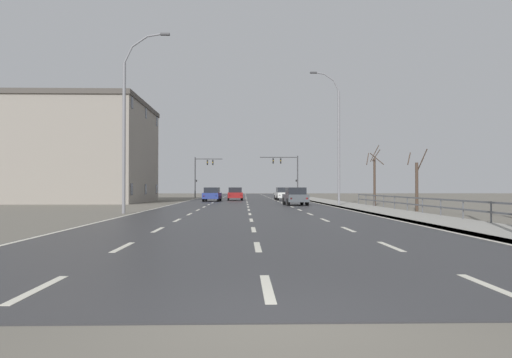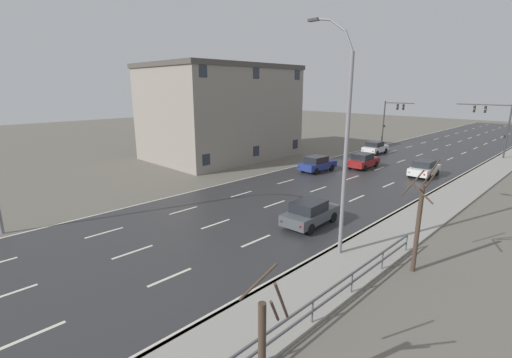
% 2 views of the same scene
% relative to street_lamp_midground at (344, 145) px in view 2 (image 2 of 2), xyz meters
% --- Properties ---
extents(ground_plane, '(160.00, 160.00, 0.12)m').
position_rel_street_lamp_midground_xyz_m(ground_plane, '(-7.45, 11.80, -5.59)').
color(ground_plane, '#666056').
extents(road_asphalt_strip, '(14.00, 120.00, 0.03)m').
position_rel_street_lamp_midground_xyz_m(road_asphalt_strip, '(-7.45, 23.79, -5.52)').
color(road_asphalt_strip, '#303033').
rests_on(road_asphalt_strip, ground).
extents(sidewalk_right, '(3.00, 120.00, 0.12)m').
position_rel_street_lamp_midground_xyz_m(sidewalk_right, '(0.98, 23.80, -5.47)').
color(sidewalk_right, gray).
rests_on(sidewalk_right, ground).
extents(street_lamp_midground, '(2.50, 0.24, 11.29)m').
position_rel_street_lamp_midground_xyz_m(street_lamp_midground, '(0.00, 0.00, 0.00)').
color(street_lamp_midground, slate).
rests_on(street_lamp_midground, ground).
extents(traffic_signal_right, '(5.85, 0.36, 6.43)m').
position_rel_street_lamp_midground_xyz_m(traffic_signal_right, '(-0.98, 35.05, -1.08)').
color(traffic_signal_right, '#38383A').
rests_on(traffic_signal_right, ground).
extents(traffic_signal_left, '(4.31, 0.36, 6.26)m').
position_rel_street_lamp_midground_xyz_m(traffic_signal_left, '(-14.35, 36.64, -1.29)').
color(traffic_signal_left, '#38383A').
rests_on(traffic_signal_left, ground).
extents(car_near_left, '(1.98, 4.18, 1.57)m').
position_rel_street_lamp_midground_xyz_m(car_near_left, '(-2.99, 19.61, -4.72)').
color(car_near_left, silver).
rests_on(car_near_left, ground).
extents(car_distant, '(1.94, 4.15, 1.57)m').
position_rel_street_lamp_midground_xyz_m(car_distant, '(-11.86, 27.51, -4.72)').
color(car_distant, silver).
rests_on(car_distant, ground).
extents(car_mid_centre, '(2.02, 4.19, 1.57)m').
position_rel_street_lamp_midground_xyz_m(car_mid_centre, '(-3.28, 2.16, -4.72)').
color(car_mid_centre, '#474C51').
rests_on(car_mid_centre, ground).
extents(car_near_right, '(1.93, 4.15, 1.57)m').
position_rel_street_lamp_midground_xyz_m(car_near_right, '(-8.85, 18.88, -4.72)').
color(car_near_right, maroon).
rests_on(car_near_right, ground).
extents(car_far_right, '(1.99, 4.18, 1.57)m').
position_rel_street_lamp_midground_xyz_m(car_far_right, '(-11.33, 14.25, -4.72)').
color(car_far_right, navy).
rests_on(car_far_right, ground).
extents(brick_building, '(12.05, 16.40, 10.69)m').
position_rel_street_lamp_midground_xyz_m(brick_building, '(-24.29, 12.70, -0.17)').
color(brick_building, gray).
rests_on(brick_building, ground).
extents(bare_tree_mid, '(1.33, 1.01, 4.11)m').
position_rel_street_lamp_midground_xyz_m(bare_tree_mid, '(3.56, -9.12, -3.70)').
color(bare_tree_mid, '#423328').
rests_on(bare_tree_mid, ground).
extents(bare_tree_far, '(1.47, 1.54, 5.24)m').
position_rel_street_lamp_midground_xyz_m(bare_tree_far, '(3.39, 0.98, -3.17)').
color(bare_tree_far, '#423328').
rests_on(bare_tree_far, ground).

